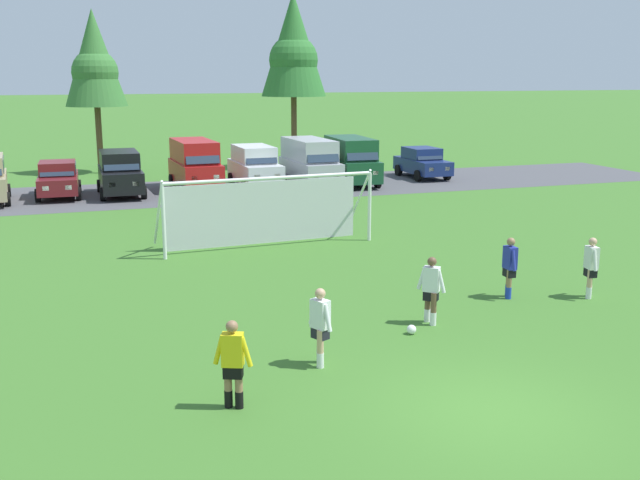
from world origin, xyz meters
name	(u,v)px	position (x,y,z in m)	size (l,w,h in m)	color
ground_plane	(271,239)	(0.00, 15.00, 0.00)	(400.00, 400.00, 0.00)	#3D7028
parking_lot_strip	(210,191)	(0.00, 26.99, 0.00)	(52.00, 8.40, 0.01)	#4C4C51
soccer_ball	(411,330)	(0.43, 4.13, 0.11)	(0.22, 0.22, 0.22)	white
soccer_goal	(265,208)	(-0.43, 14.16, 1.29)	(7.53, 2.41, 2.57)	white
referee	(233,364)	(-4.27, 1.64, 0.82)	(0.68, 0.44, 1.64)	#936B4C
player_striker_near	(431,290)	(1.18, 4.67, 0.82)	(0.55, 0.61, 1.64)	brown
player_midfield_center	(510,268)	(4.12, 5.91, 0.82)	(0.26, 0.73, 1.64)	#936B4C
player_defender_far	(591,268)	(6.17, 5.22, 0.82)	(0.30, 0.72, 1.64)	tan
player_winger_left	(320,327)	(-2.16, 3.04, 0.82)	(0.38, 0.73, 1.64)	tan
parked_car_slot_left	(58,179)	(-7.30, 27.32, 0.88)	(2.12, 4.24, 1.72)	maroon
parked_car_slot_center_left	(120,173)	(-4.41, 26.91, 1.11)	(2.14, 4.60, 2.16)	black
parked_car_slot_center	(195,163)	(-0.60, 27.79, 1.34)	(2.35, 4.88, 2.52)	red
parked_car_slot_center_right	(255,166)	(2.48, 27.44, 1.11)	(2.22, 4.64, 2.16)	silver
parked_car_slot_right	(310,162)	(5.23, 26.55, 1.34)	(2.32, 4.86, 2.52)	#B2B2BC
parked_car_slot_far_right	(351,160)	(7.60, 26.68, 1.34)	(2.42, 4.91, 2.52)	#194C2D
parked_car_slot_end	(422,162)	(12.46, 27.91, 0.88)	(2.05, 4.20, 1.72)	navy
tree_left_edge	(94,61)	(-4.93, 35.93, 6.55)	(3.57, 3.57, 9.53)	brown
tree_mid_left	(293,48)	(6.84, 34.73, 7.38)	(4.03, 4.03, 10.74)	brown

